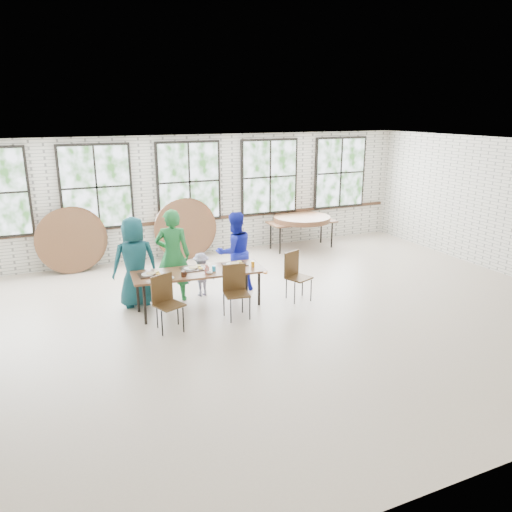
{
  "coord_description": "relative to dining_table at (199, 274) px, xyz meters",
  "views": [
    {
      "loc": [
        -3.52,
        -7.46,
        3.59
      ],
      "look_at": [
        0.0,
        0.4,
        1.05
      ],
      "focal_mm": 35.0,
      "sensor_mm": 36.0,
      "label": 1
    }
  ],
  "objects": [
    {
      "name": "dining_table",
      "position": [
        0.0,
        0.0,
        0.0
      ],
      "size": [
        2.46,
        1.02,
        0.74
      ],
      "rotation": [
        0.0,
        0.0,
        -0.09
      ],
      "color": "brown",
      "rests_on": "ground"
    },
    {
      "name": "round_tops_stacked",
      "position": [
        3.8,
        2.93,
        0.12
      ],
      "size": [
        1.5,
        1.5,
        0.13
      ],
      "color": "brown",
      "rests_on": "storage_table"
    },
    {
      "name": "adult_blue",
      "position": [
        0.97,
        0.65,
        0.13
      ],
      "size": [
        0.84,
        0.68,
        1.64
      ],
      "primitive_type": "imported",
      "rotation": [
        0.0,
        0.0,
        3.22
      ],
      "color": "#1B25BE",
      "rests_on": "ground"
    },
    {
      "name": "room",
      "position": [
        0.92,
        3.53,
        1.14
      ],
      "size": [
        12.0,
        12.0,
        12.0
      ],
      "color": "beige",
      "rests_on": "ground"
    },
    {
      "name": "storage_table",
      "position": [
        3.8,
        2.93,
        -0.0
      ],
      "size": [
        1.82,
        0.79,
        0.74
      ],
      "rotation": [
        0.0,
        0.0,
        -0.02
      ],
      "color": "brown",
      "rests_on": "ground"
    },
    {
      "name": "tabletop_clutter",
      "position": [
        0.07,
        -0.03,
        0.08
      ],
      "size": [
        2.11,
        0.61,
        0.11
      ],
      "color": "black",
      "rests_on": "dining_table"
    },
    {
      "name": "round_tops_leaning",
      "position": [
        -0.6,
        3.31,
        0.05
      ],
      "size": [
        4.27,
        0.4,
        1.49
      ],
      "color": "brown",
      "rests_on": "ground"
    },
    {
      "name": "chair_near_right",
      "position": [
        0.48,
        -0.59,
        -0.13
      ],
      "size": [
        0.48,
        0.46,
        0.95
      ],
      "rotation": [
        0.0,
        0.0,
        -0.15
      ],
      "color": "#432E16",
      "rests_on": "ground"
    },
    {
      "name": "adult_green",
      "position": [
        -0.3,
        0.65,
        0.21
      ],
      "size": [
        0.76,
        0.63,
        1.8
      ],
      "primitive_type": "imported",
      "rotation": [
        0.0,
        0.0,
        2.8
      ],
      "color": "#1F7535",
      "rests_on": "ground"
    },
    {
      "name": "adult_teal",
      "position": [
        -1.03,
        0.65,
        0.17
      ],
      "size": [
        0.84,
        0.55,
        1.71
      ],
      "primitive_type": "imported",
      "rotation": [
        0.0,
        0.0,
        3.14
      ],
      "color": "#185E5C",
      "rests_on": "ground"
    },
    {
      "name": "toddler",
      "position": [
        0.25,
        0.65,
        -0.25
      ],
      "size": [
        0.59,
        0.37,
        0.88
      ],
      "primitive_type": "imported",
      "rotation": [
        0.0,
        0.0,
        3.22
      ],
      "color": "#1F1647",
      "rests_on": "ground"
    },
    {
      "name": "chair_near_left",
      "position": [
        -0.79,
        -0.62,
        -0.13
      ],
      "size": [
        0.54,
        0.53,
        0.95
      ],
      "rotation": [
        0.0,
        0.0,
        0.38
      ],
      "color": "#432E16",
      "rests_on": "ground"
    },
    {
      "name": "chair_spare",
      "position": [
        1.86,
        -0.27,
        -0.13
      ],
      "size": [
        0.54,
        0.54,
        0.95
      ],
      "rotation": [
        0.0,
        0.0,
        0.39
      ],
      "color": "#432E16",
      "rests_on": "ground"
    }
  ]
}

